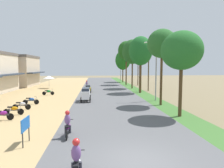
{
  "coord_description": "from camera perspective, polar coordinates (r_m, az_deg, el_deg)",
  "views": [
    {
      "loc": [
        -1.93,
        -8.35,
        4.34
      ],
      "look_at": [
        0.48,
        18.95,
        1.94
      ],
      "focal_mm": 31.22,
      "sensor_mm": 36.0,
      "label": 1
    }
  ],
  "objects": [
    {
      "name": "road_strip",
      "position": [
        9.59,
        7.66,
        -21.72
      ],
      "size": [
        9.0,
        140.0,
        0.08
      ],
      "primitive_type": "cube",
      "color": "#565659",
      "rests_on": "ground"
    },
    {
      "name": "parked_motorbike_fourth",
      "position": [
        24.23,
        -22.61,
        -4.38
      ],
      "size": [
        1.8,
        0.54,
        0.94
      ],
      "color": "black",
      "rests_on": "dirt_shoulder"
    },
    {
      "name": "ground_plane",
      "position": [
        9.6,
        7.66,
        -21.93
      ],
      "size": [
        180.0,
        180.0,
        0.0
      ],
      "primitive_type": "plane",
      "color": "#7A6B4C"
    },
    {
      "name": "parked_motorbike_second",
      "position": [
        19.63,
        -26.83,
        -6.67
      ],
      "size": [
        1.8,
        0.54,
        0.94
      ],
      "color": "black",
      "rests_on": "dirt_shoulder"
    },
    {
      "name": "median_tree_nearest",
      "position": [
        17.74,
        19.73,
        9.13
      ],
      "size": [
        3.49,
        3.49,
        7.34
      ],
      "color": "#4C351E",
      "rests_on": "median_strip"
    },
    {
      "name": "median_tree_sixth",
      "position": [
        54.93,
        3.2,
        6.96
      ],
      "size": [
        4.21,
        4.21,
        8.88
      ],
      "color": "#4C351E",
      "rests_on": "median_strip"
    },
    {
      "name": "streetlamp_near",
      "position": [
        25.27,
        12.81,
        5.06
      ],
      "size": [
        3.16,
        0.2,
        7.54
      ],
      "color": "gray",
      "rests_on": "median_strip"
    },
    {
      "name": "car_van_white",
      "position": [
        24.46,
        -7.68,
        -2.84
      ],
      "size": [
        1.19,
        2.41,
        1.67
      ],
      "color": "silver",
      "rests_on": "road_strip"
    },
    {
      "name": "utility_pole_far",
      "position": [
        46.33,
        7.64,
        5.81
      ],
      "size": [
        1.8,
        0.2,
        9.67
      ],
      "color": "brown",
      "rests_on": "ground"
    },
    {
      "name": "motorbike_foreground_rider",
      "position": [
        7.95,
        -10.32,
        -21.12
      ],
      "size": [
        0.54,
        1.8,
        1.66
      ],
      "color": "black",
      "rests_on": "road_strip"
    },
    {
      "name": "parked_motorbike_third",
      "position": [
        21.63,
        -24.91,
        -5.56
      ],
      "size": [
        1.8,
        0.54,
        0.94
      ],
      "color": "black",
      "rests_on": "dirt_shoulder"
    },
    {
      "name": "median_tree_third",
      "position": [
        32.73,
        8.38,
        9.51
      ],
      "size": [
        3.88,
        3.88,
        9.3
      ],
      "color": "#4C351E",
      "rests_on": "median_strip"
    },
    {
      "name": "motorbike_ahead_third",
      "position": [
        38.43,
        -7.39,
        -0.24
      ],
      "size": [
        0.54,
        1.8,
        1.66
      ],
      "color": "black",
      "rests_on": "road_strip"
    },
    {
      "name": "shophouse_far",
      "position": [
        49.15,
        -26.65,
        3.44
      ],
      "size": [
        9.87,
        9.7,
        6.9
      ],
      "color": "#C6B299",
      "rests_on": "ground"
    },
    {
      "name": "car_hatchback_yellow",
      "position": [
        33.06,
        -7.04,
        -1.28
      ],
      "size": [
        1.04,
        2.0,
        1.23
      ],
      "color": "gold",
      "rests_on": "road_strip"
    },
    {
      "name": "parked_motorbike_fifth",
      "position": [
        31.36,
        -18.13,
        -2.19
      ],
      "size": [
        1.8,
        0.54,
        0.94
      ],
      "color": "black",
      "rests_on": "dirt_shoulder"
    },
    {
      "name": "street_signboard",
      "position": [
        11.97,
        -23.99,
        -11.13
      ],
      "size": [
        0.06,
        1.3,
        1.5
      ],
      "color": "#262628",
      "rests_on": "dirt_shoulder"
    },
    {
      "name": "parked_motorbike_nearest",
      "position": [
        18.13,
        -29.4,
        -7.72
      ],
      "size": [
        1.8,
        0.54,
        0.94
      ],
      "color": "black",
      "rests_on": "dirt_shoulder"
    },
    {
      "name": "median_tree_fourth",
      "position": [
        39.3,
        5.99,
        9.33
      ],
      "size": [
        4.03,
        4.03,
        9.7
      ],
      "color": "#4C351E",
      "rests_on": "median_strip"
    },
    {
      "name": "median_tree_fifth",
      "position": [
        47.3,
        4.21,
        9.71
      ],
      "size": [
        3.99,
        3.99,
        10.46
      ],
      "color": "#4C351E",
      "rests_on": "median_strip"
    },
    {
      "name": "motorbike_ahead_second",
      "position": [
        12.42,
        -12.81,
        -11.44
      ],
      "size": [
        0.54,
        1.8,
        1.66
      ],
      "color": "black",
      "rests_on": "road_strip"
    },
    {
      "name": "utility_pole_near",
      "position": [
        35.69,
        10.66,
        5.35
      ],
      "size": [
        1.8,
        0.2,
        8.84
      ],
      "color": "brown",
      "rests_on": "ground"
    },
    {
      "name": "streetlamp_mid",
      "position": [
        58.69,
        2.52,
        5.15
      ],
      "size": [
        3.16,
        0.2,
        7.68
      ],
      "color": "gray",
      "rests_on": "median_strip"
    },
    {
      "name": "vendor_umbrella",
      "position": [
        41.25,
        -18.0,
        1.93
      ],
      "size": [
        2.2,
        2.2,
        2.52
      ],
      "color": "#99999E",
      "rests_on": "dirt_shoulder"
    },
    {
      "name": "median_tree_second",
      "position": [
        22.59,
        14.42,
        11.27
      ],
      "size": [
        3.23,
        3.23,
        8.45
      ],
      "color": "#4C351E",
      "rests_on": "median_strip"
    }
  ]
}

